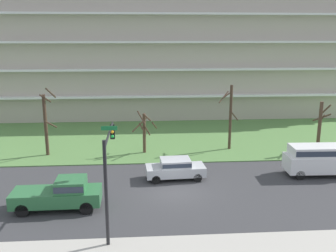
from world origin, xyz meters
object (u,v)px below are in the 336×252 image
(tree_center, at_px, (230,116))
(van_white_center_right, at_px, (320,158))
(tree_left, at_px, (145,130))
(pickup_green_center_left, at_px, (61,193))
(tree_far_left, at_px, (46,123))
(tree_right, at_px, (320,125))
(sedan_silver_near_left, at_px, (175,168))
(traffic_signal_mast, at_px, (109,161))

(tree_center, bearing_deg, van_white_center_right, -53.02)
(tree_left, bearing_deg, pickup_green_center_left, -115.85)
(tree_far_left, xyz_separation_m, tree_right, (24.67, -0.60, -0.51))
(tree_center, relative_size, sedan_silver_near_left, 1.36)
(tree_right, xyz_separation_m, traffic_signal_mast, (-18.06, -12.91, 1.40))
(tree_center, distance_m, pickup_green_center_left, 17.81)
(tree_left, height_order, traffic_signal_mast, traffic_signal_mast)
(tree_left, bearing_deg, tree_center, 4.65)
(tree_far_left, relative_size, tree_right, 1.32)
(tree_far_left, distance_m, tree_center, 16.64)
(tree_center, relative_size, van_white_center_right, 1.17)
(tree_right, height_order, sedan_silver_near_left, tree_right)
(tree_right, distance_m, traffic_signal_mast, 22.24)
(tree_left, relative_size, traffic_signal_mast, 0.71)
(traffic_signal_mast, bearing_deg, tree_center, 54.96)
(tree_far_left, distance_m, tree_right, 24.68)
(van_white_center_right, bearing_deg, tree_left, -24.37)
(tree_right, xyz_separation_m, sedan_silver_near_left, (-13.79, -5.78, -1.66))
(tree_far_left, bearing_deg, tree_center, 2.67)
(van_white_center_right, bearing_deg, sedan_silver_near_left, 1.63)
(van_white_center_right, height_order, traffic_signal_mast, traffic_signal_mast)
(tree_center, distance_m, van_white_center_right, 9.15)
(tree_far_left, xyz_separation_m, sedan_silver_near_left, (10.87, -6.38, -2.17))
(sedan_silver_near_left, bearing_deg, van_white_center_right, 176.72)
(tree_center, bearing_deg, pickup_green_center_left, -138.75)
(tree_right, bearing_deg, sedan_silver_near_left, -157.26)
(pickup_green_center_left, bearing_deg, tree_far_left, 106.09)
(tree_far_left, bearing_deg, van_white_center_right, -16.16)
(tree_right, xyz_separation_m, van_white_center_right, (-2.66, -5.78, -1.13))
(tree_left, height_order, tree_center, tree_center)
(tree_far_left, relative_size, pickup_green_center_left, 1.15)
(van_white_center_right, bearing_deg, tree_far_left, -14.53)
(sedan_silver_near_left, distance_m, pickup_green_center_left, 8.78)
(traffic_signal_mast, bearing_deg, van_white_center_right, 24.83)
(tree_far_left, height_order, sedan_silver_near_left, tree_far_left)
(sedan_silver_near_left, bearing_deg, tree_left, -74.54)
(tree_far_left, height_order, tree_center, tree_far_left)
(pickup_green_center_left, distance_m, traffic_signal_mast, 5.11)
(tree_far_left, distance_m, van_white_center_right, 22.98)
(sedan_silver_near_left, height_order, traffic_signal_mast, traffic_signal_mast)
(tree_right, distance_m, van_white_center_right, 6.46)
(tree_left, bearing_deg, tree_right, -2.60)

